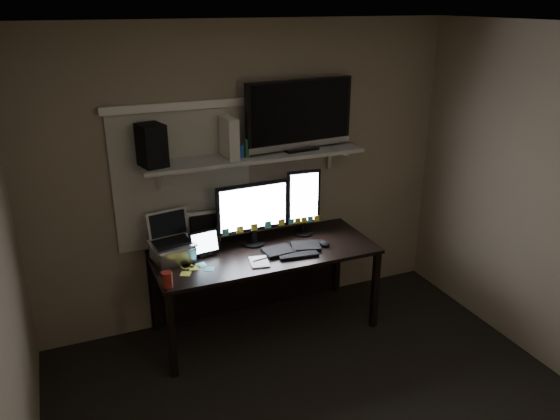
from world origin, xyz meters
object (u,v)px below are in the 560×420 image
monitor_portrait (303,203)px  game_console (229,137)px  monitor_landscape (253,213)px  keyboard (292,249)px  laptop (172,239)px  cup (167,279)px  mouse (324,243)px  tablet (204,243)px  desk (260,263)px  tv (300,115)px  speaker (152,145)px

monitor_portrait → game_console: size_ratio=1.87×
monitor_landscape → keyboard: 0.43m
laptop → cup: bearing=-117.9°
mouse → tablet: tablet is taller
keyboard → laptop: (-0.93, 0.19, 0.17)m
mouse → game_console: size_ratio=0.35×
desk → tablet: tablet is taller
monitor_portrait → laptop: size_ratio=1.57×
desk → laptop: bearing=-178.1°
monitor_landscape → keyboard: size_ratio=1.27×
monitor_portrait → mouse: size_ratio=5.26×
laptop → tv: size_ratio=0.39×
keyboard → mouse: bearing=2.3°
monitor_landscape → laptop: size_ratio=1.67×
keyboard → game_console: bearing=148.9°
mouse → speaker: 1.59m
monitor_landscape → game_console: game_console is taller
desk → game_console: bearing=154.7°
monitor_landscape → keyboard: bearing=-46.5°
desk → keyboard: keyboard is taller
monitor_landscape → speaker: (-0.76, 0.04, 0.63)m
mouse → speaker: speaker is taller
mouse → game_console: game_console is taller
monitor_landscape → laptop: (-0.68, -0.05, -0.09)m
keyboard → cup: size_ratio=4.29×
monitor_landscape → mouse: monitor_landscape is taller
game_console → monitor_portrait: bearing=-5.4°
mouse → cup: (-1.33, -0.19, 0.04)m
monitor_landscape → cup: (-0.81, -0.44, -0.22)m
monitor_portrait → mouse: monitor_portrait is taller
monitor_landscape → laptop: monitor_landscape is taller
desk → laptop: laptop is taller
mouse → tv: size_ratio=0.12×
desk → monitor_landscape: size_ratio=2.91×
speaker → tv: bearing=-12.8°
laptop → game_console: 0.90m
keyboard → cup: 1.08m
monitor_portrait → mouse: (0.06, -0.28, -0.27)m
desk → keyboard: size_ratio=3.71×
keyboard → monitor_landscape: bearing=141.5°
tablet → laptop: (-0.25, 0.01, 0.08)m
monitor_portrait → tv: (-0.03, 0.03, 0.74)m
cup → tv: size_ratio=0.12×
monitor_landscape → monitor_portrait: monitor_portrait is taller
game_console → speaker: speaker is taller
laptop → tv: bearing=-4.4°
monitor_landscape → tv: tv is taller
cup → tv: tv is taller
monitor_portrait → game_console: bearing=179.8°
desk → tv: tv is taller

